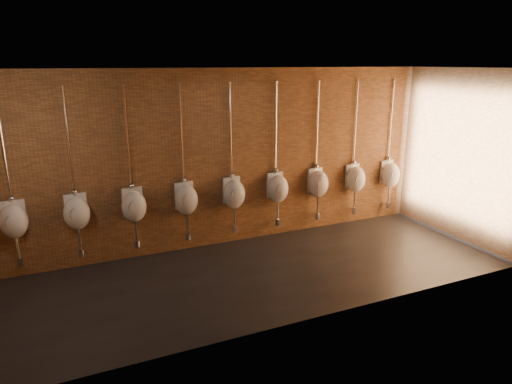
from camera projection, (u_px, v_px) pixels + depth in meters
ground at (255, 275)px, 7.33m from camera, size 8.50×8.50×0.00m
room_shell at (255, 151)px, 6.78m from camera, size 8.54×3.04×3.22m
urinal_0 at (14, 220)px, 6.90m from camera, size 0.46×0.41×2.72m
urinal_1 at (77, 213)px, 7.26m from camera, size 0.46×0.41×2.72m
urinal_2 at (134, 206)px, 7.61m from camera, size 0.46×0.41×2.72m
urinal_3 at (186, 199)px, 7.96m from camera, size 0.46×0.41×2.72m
urinal_4 at (234, 194)px, 8.32m from camera, size 0.46×0.41×2.72m
urinal_5 at (278, 188)px, 8.67m from camera, size 0.46×0.41×2.72m
urinal_6 at (318, 183)px, 9.02m from camera, size 0.46×0.41×2.72m
urinal_7 at (356, 179)px, 9.38m from camera, size 0.46×0.41×2.72m
urinal_8 at (390, 174)px, 9.73m from camera, size 0.46×0.41×2.72m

